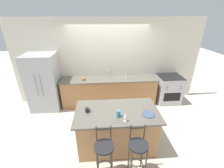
{
  "coord_description": "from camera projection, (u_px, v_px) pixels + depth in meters",
  "views": [
    {
      "loc": [
        -0.26,
        -4.03,
        2.75
      ],
      "look_at": [
        0.02,
        -0.55,
        1.13
      ],
      "focal_mm": 24.0,
      "sensor_mm": 36.0,
      "label": 1
    }
  ],
  "objects": [
    {
      "name": "oven_range",
      "position": [
        168.0,
        89.0,
        5.06
      ],
      "size": [
        0.76,
        0.7,
        0.93
      ],
      "color": "#B7B7BC",
      "rests_on": "ground_plane"
    },
    {
      "name": "tumbler_cup",
      "position": [
        118.0,
        114.0,
        2.92
      ],
      "size": [
        0.08,
        0.08,
        0.14
      ],
      "color": "teal",
      "rests_on": "kitchen_island"
    },
    {
      "name": "ground_plane",
      "position": [
        110.0,
        109.0,
        4.82
      ],
      "size": [
        18.0,
        18.0,
        0.0
      ],
      "primitive_type": "plane",
      "color": "beige"
    },
    {
      "name": "wall_back",
      "position": [
        108.0,
        62.0,
        4.87
      ],
      "size": [
        6.0,
        0.07,
        2.7
      ],
      "color": "beige",
      "rests_on": "ground_plane"
    },
    {
      "name": "soap_bottle",
      "position": [
        127.0,
        77.0,
        4.7
      ],
      "size": [
        0.05,
        0.05,
        0.14
      ],
      "color": "silver",
      "rests_on": "back_counter"
    },
    {
      "name": "refrigerator",
      "position": [
        44.0,
        82.0,
        4.57
      ],
      "size": [
        0.88,
        0.79,
        1.74
      ],
      "color": "#ADAFB5",
      "rests_on": "ground_plane"
    },
    {
      "name": "sink_faucet",
      "position": [
        109.0,
        72.0,
        4.9
      ],
      "size": [
        0.02,
        0.13,
        0.22
      ],
      "color": "#ADAFB5",
      "rests_on": "back_counter"
    },
    {
      "name": "bar_stool_near",
      "position": [
        104.0,
        152.0,
        2.59
      ],
      "size": [
        0.35,
        0.35,
        1.06
      ],
      "color": "#332D28",
      "rests_on": "ground_plane"
    },
    {
      "name": "kitchen_island",
      "position": [
        117.0,
        128.0,
        3.31
      ],
      "size": [
        1.74,
        0.97,
        0.93
      ],
      "color": "#A87547",
      "rests_on": "ground_plane"
    },
    {
      "name": "bar_stool_far",
      "position": [
        138.0,
        150.0,
        2.62
      ],
      "size": [
        0.35,
        0.35,
        1.06
      ],
      "color": "#332D28",
      "rests_on": "ground_plane"
    },
    {
      "name": "coffee_mug",
      "position": [
        87.0,
        110.0,
        3.07
      ],
      "size": [
        0.11,
        0.08,
        0.1
      ],
      "color": "#232326",
      "rests_on": "kitchen_island"
    },
    {
      "name": "wine_glass",
      "position": [
        126.0,
        115.0,
        2.77
      ],
      "size": [
        0.07,
        0.07,
        0.18
      ],
      "color": "white",
      "rests_on": "kitchen_island"
    },
    {
      "name": "back_counter",
      "position": [
        109.0,
        91.0,
        4.97
      ],
      "size": [
        3.04,
        0.67,
        0.9
      ],
      "color": "#A87547",
      "rests_on": "ground_plane"
    },
    {
      "name": "dinner_plate",
      "position": [
        148.0,
        114.0,
        3.0
      ],
      "size": [
        0.26,
        0.26,
        0.02
      ],
      "color": "#425170",
      "rests_on": "kitchen_island"
    },
    {
      "name": "pumpkin_decoration",
      "position": [
        84.0,
        79.0,
        4.63
      ],
      "size": [
        0.11,
        0.11,
        0.11
      ],
      "color": "orange",
      "rests_on": "back_counter"
    }
  ]
}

